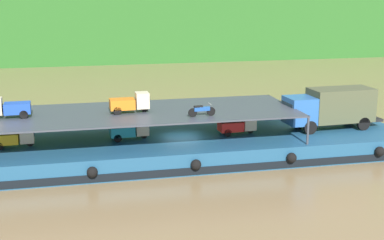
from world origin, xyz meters
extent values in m
plane|color=olive|center=(0.00, 0.00, 0.00)|extent=(400.00, 400.00, 0.00)
cube|color=navy|center=(0.00, 0.00, 0.75)|extent=(32.95, 8.65, 1.50)
cube|color=black|center=(0.00, -4.35, 0.35)|extent=(32.29, 0.06, 0.50)
sphere|color=black|center=(-6.59, -4.53, 0.85)|extent=(0.69, 0.69, 0.69)
sphere|color=black|center=(0.00, -4.53, 0.85)|extent=(0.69, 0.69, 0.69)
sphere|color=black|center=(6.59, -4.53, 0.85)|extent=(0.69, 0.69, 0.69)
sphere|color=black|center=(13.18, -4.53, 0.85)|extent=(0.69, 0.69, 0.69)
cube|color=#285BA3|center=(8.88, -0.39, 3.10)|extent=(2.10, 2.27, 2.00)
cube|color=#192833|center=(7.85, -0.44, 3.45)|extent=(0.14, 1.84, 0.60)
cube|color=#474C33|center=(12.28, -0.24, 3.35)|extent=(4.90, 2.52, 2.50)
cube|color=black|center=(12.28, -0.24, 2.05)|extent=(6.86, 1.69, 0.20)
cylinder|color=black|center=(9.23, 0.63, 2.00)|extent=(1.01, 0.33, 1.00)
cylinder|color=black|center=(9.33, -1.38, 2.00)|extent=(1.01, 0.33, 1.00)
cylinder|color=black|center=(13.67, 0.84, 2.00)|extent=(1.01, 0.33, 1.00)
cylinder|color=black|center=(13.76, -1.18, 2.00)|extent=(1.01, 0.33, 1.00)
cylinder|color=#383D47|center=(8.00, 3.85, 2.50)|extent=(0.16, 0.16, 2.00)
cylinder|color=#383D47|center=(8.00, -3.85, 2.50)|extent=(0.16, 0.16, 2.00)
cube|color=#383D47|center=(-3.80, 0.00, 3.45)|extent=(23.75, 7.85, 0.10)
cube|color=gold|center=(-12.07, -0.05, 2.13)|extent=(1.71, 1.21, 0.70)
cube|color=beige|center=(-10.67, -0.04, 2.33)|extent=(0.91, 1.01, 1.10)
cube|color=#19232D|center=(-10.20, -0.03, 2.44)|extent=(0.05, 0.85, 0.38)
cylinder|color=black|center=(-10.52, -0.04, 1.78)|extent=(0.56, 0.14, 0.56)
cylinder|color=black|center=(-12.47, 0.48, 1.78)|extent=(0.56, 0.14, 0.56)
cube|color=teal|center=(-4.26, 0.14, 2.13)|extent=(1.77, 1.30, 0.70)
cube|color=#C6B793|center=(-2.86, 0.22, 2.33)|extent=(0.96, 1.05, 1.10)
cube|color=#19232D|center=(-2.39, 0.25, 2.44)|extent=(0.09, 0.85, 0.38)
cylinder|color=black|center=(-2.71, 0.23, 1.78)|extent=(0.57, 0.17, 0.56)
cylinder|color=black|center=(-4.63, -0.41, 1.78)|extent=(0.57, 0.17, 0.56)
cylinder|color=black|center=(-4.69, 0.65, 1.78)|extent=(0.57, 0.17, 0.56)
cube|color=red|center=(3.62, -0.16, 2.13)|extent=(1.75, 1.27, 0.70)
cube|color=beige|center=(5.02, -0.11, 2.33)|extent=(0.94, 1.04, 1.10)
cube|color=#19232D|center=(5.49, -0.09, 2.44)|extent=(0.07, 0.85, 0.38)
cylinder|color=black|center=(5.17, -0.10, 1.78)|extent=(0.57, 0.16, 0.56)
cylinder|color=black|center=(3.24, -0.71, 1.78)|extent=(0.57, 0.16, 0.56)
cylinder|color=black|center=(3.20, 0.35, 1.78)|extent=(0.57, 0.16, 0.56)
cube|color=#1E47B7|center=(-11.18, 0.15, 4.13)|extent=(1.74, 1.25, 0.70)
cylinder|color=black|center=(-10.79, 0.69, 3.78)|extent=(0.56, 0.16, 0.56)
cylinder|color=black|center=(-10.76, -0.37, 3.78)|extent=(0.56, 0.16, 0.56)
cube|color=orange|center=(-4.22, -0.09, 4.13)|extent=(1.73, 1.24, 0.70)
cube|color=beige|center=(-2.82, -0.06, 4.33)|extent=(0.92, 1.02, 1.10)
cube|color=#19232D|center=(-2.35, -0.05, 4.44)|extent=(0.06, 0.85, 0.38)
cylinder|color=black|center=(-2.67, -0.06, 3.78)|extent=(0.56, 0.15, 0.56)
cylinder|color=black|center=(-4.61, -0.63, 3.78)|extent=(0.56, 0.15, 0.56)
cylinder|color=black|center=(-4.63, 0.43, 3.78)|extent=(0.56, 0.15, 0.56)
cylinder|color=black|center=(1.56, -2.30, 3.80)|extent=(0.61, 0.15, 0.60)
cylinder|color=black|center=(0.26, -2.41, 3.80)|extent=(0.61, 0.15, 0.60)
cube|color=#1E4C99|center=(0.91, -2.36, 4.02)|extent=(1.11, 0.29, 0.28)
cube|color=black|center=(0.66, -2.38, 4.20)|extent=(0.61, 0.25, 0.12)
cylinder|color=#B2B2B7|center=(1.46, -2.31, 4.35)|extent=(0.08, 0.55, 0.04)
camera|label=1|loc=(-7.47, -36.36, 11.74)|focal=49.90mm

